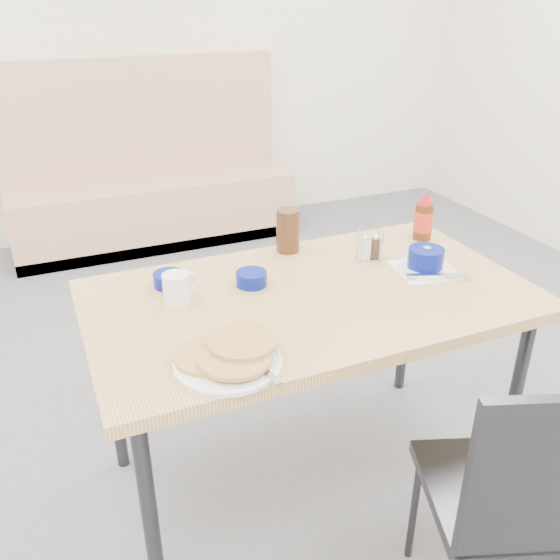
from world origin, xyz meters
name	(u,v)px	position (x,y,z in m)	size (l,w,h in m)	color
ground	(338,522)	(0.00, 0.00, 0.00)	(6.00, 6.00, 0.00)	slate
wall_back	(130,27)	(0.00, 2.97, 1.40)	(5.00, 0.06, 2.80)	white
booth_bench	(152,191)	(0.00, 2.78, 0.35)	(1.90, 0.56, 1.22)	tan
dining_table	(310,310)	(0.00, 0.25, 0.70)	(1.40, 0.80, 0.76)	tan
diner_chair	(522,494)	(0.22, -0.49, 0.51)	(0.51, 0.51, 0.89)	#2D2D33
pancake_plate	(229,357)	(-0.37, -0.02, 0.78)	(0.28, 0.29, 0.05)	white
coffee_mug	(178,288)	(-0.40, 0.36, 0.81)	(0.12, 0.08, 0.09)	white
grits_setting	(426,261)	(0.43, 0.25, 0.80)	(0.23, 0.24, 0.08)	white
creamer_bowl	(169,280)	(-0.40, 0.48, 0.78)	(0.10, 0.10, 0.05)	navy
butter_bowl	(252,278)	(-0.15, 0.38, 0.78)	(0.10, 0.10, 0.05)	navy
amber_tumbler	(288,230)	(0.07, 0.59, 0.84)	(0.08, 0.08, 0.16)	#3E2514
condiment_caddy	(370,249)	(0.31, 0.41, 0.80)	(0.10, 0.07, 0.11)	silver
syrup_bottle	(424,219)	(0.59, 0.49, 0.84)	(0.07, 0.07, 0.19)	#47230F
sugar_wrapper	(172,303)	(-0.42, 0.36, 0.76)	(0.04, 0.02, 0.00)	#CC445E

